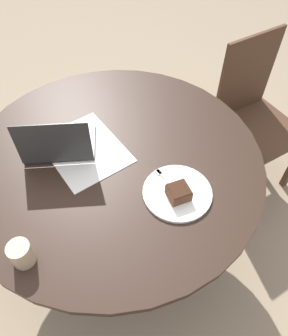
% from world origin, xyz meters
% --- Properties ---
extents(ground_plane, '(12.00, 12.00, 0.00)m').
position_xyz_m(ground_plane, '(0.00, 0.00, 0.00)').
color(ground_plane, gray).
extents(dining_table, '(1.26, 1.26, 0.75)m').
position_xyz_m(dining_table, '(0.00, 0.00, 0.62)').
color(dining_table, black).
rests_on(dining_table, ground_plane).
extents(chair, '(0.57, 0.57, 0.94)m').
position_xyz_m(chair, '(-0.51, 0.79, 0.48)').
color(chair, '#472D1E').
rests_on(chair, ground_plane).
extents(paper_document, '(0.47, 0.45, 0.00)m').
position_xyz_m(paper_document, '(-0.05, -0.13, 0.75)').
color(paper_document, white).
rests_on(paper_document, dining_table).
extents(plate, '(0.27, 0.27, 0.01)m').
position_xyz_m(plate, '(0.20, 0.25, 0.75)').
color(plate, white).
rests_on(plate, dining_table).
extents(cake_slice, '(0.10, 0.10, 0.05)m').
position_xyz_m(cake_slice, '(0.22, 0.25, 0.78)').
color(cake_slice, brown).
rests_on(cake_slice, plate).
extents(fork, '(0.15, 0.11, 0.00)m').
position_xyz_m(fork, '(0.15, 0.21, 0.76)').
color(fork, silver).
rests_on(fork, plate).
extents(coffee_glass, '(0.08, 0.08, 0.09)m').
position_xyz_m(coffee_glass, '(0.45, -0.29, 0.79)').
color(coffee_glass, '#C6AD89').
rests_on(coffee_glass, dining_table).
extents(laptop, '(0.22, 0.30, 0.22)m').
position_xyz_m(laptop, '(-0.05, -0.23, 0.79)').
color(laptop, '#2D2D2D').
rests_on(laptop, dining_table).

